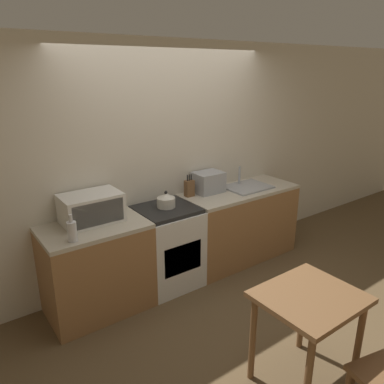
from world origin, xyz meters
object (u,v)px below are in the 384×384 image
Objects in this scene: microwave at (91,208)px; dining_table at (308,311)px; kettle at (166,200)px; bottle at (72,231)px; toaster_oven at (208,182)px; stove_range at (167,246)px.

dining_table is (0.85, -1.88, -0.40)m from microwave.
bottle is (-1.08, -0.23, 0.02)m from kettle.
kettle is 0.25× the size of dining_table.
toaster_oven is (1.76, 0.36, 0.03)m from bottle.
stove_range is 1.79m from dining_table.
microwave reaches higher than dining_table.
kettle is at bearing 11.93° from bottle.
bottle reaches higher than dining_table.
stove_range is 0.53m from kettle.
stove_range is 0.91m from toaster_oven.
toaster_oven is (0.69, 0.15, 0.57)m from stove_range.
kettle is at bearing -168.78° from toaster_oven.
bottle is at bearing -133.86° from microwave.
bottle is at bearing 126.15° from dining_table.
bottle is at bearing -168.34° from toaster_oven.
microwave is 0.72× the size of dining_table.
microwave is at bearing -177.92° from toaster_oven.
bottle is 0.72× the size of toaster_oven.
microwave is 2.11m from dining_table.
dining_table is at bearing -107.34° from toaster_oven.
microwave is (-0.78, 0.08, 0.06)m from kettle.
dining_table is (-0.60, -1.94, -0.39)m from toaster_oven.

